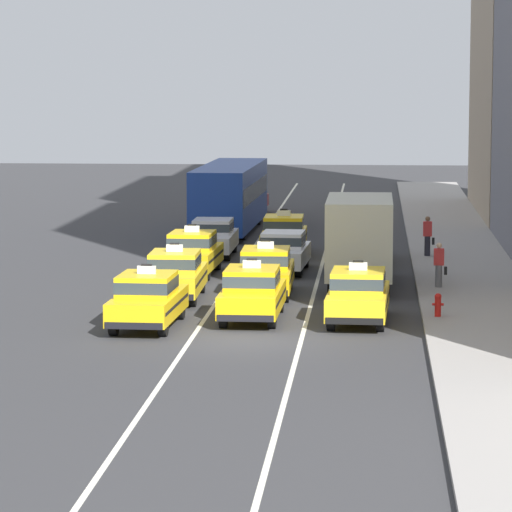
{
  "coord_description": "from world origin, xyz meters",
  "views": [
    {
      "loc": [
        3.69,
        -42.86,
        7.84
      ],
      "look_at": [
        -0.44,
        9.36,
        1.3
      ],
      "focal_mm": 106.04,
      "sensor_mm": 36.0,
      "label": 1
    }
  ],
  "objects": [
    {
      "name": "ground_plane",
      "position": [
        0.0,
        0.0,
        0.0
      ],
      "size": [
        160.0,
        160.0,
        0.0
      ],
      "primitive_type": "plane",
      "color": "#353538"
    },
    {
      "name": "lane_stripe_left_center",
      "position": [
        -1.6,
        20.0,
        0.0
      ],
      "size": [
        0.14,
        80.0,
        0.01
      ],
      "primitive_type": "cube",
      "color": "silver",
      "rests_on": "ground"
    },
    {
      "name": "lane_stripe_center_right",
      "position": [
        1.6,
        20.0,
        0.0
      ],
      "size": [
        0.14,
        80.0,
        0.01
      ],
      "primitive_type": "cube",
      "color": "silver",
      "rests_on": "ground"
    },
    {
      "name": "sidewalk_curb",
      "position": [
        7.2,
        15.0,
        0.07
      ],
      "size": [
        4.0,
        90.0,
        0.15
      ],
      "primitive_type": "cube",
      "color": "#9E9993",
      "rests_on": "ground"
    },
    {
      "name": "taxi_left_nearest",
      "position": [
        -3.16,
        2.01,
        0.88
      ],
      "size": [
        1.96,
        4.62,
        1.96
      ],
      "color": "black",
      "rests_on": "ground"
    },
    {
      "name": "taxi_left_second",
      "position": [
        -3.05,
        7.57,
        0.88
      ],
      "size": [
        1.9,
        4.59,
        1.96
      ],
      "color": "black",
      "rests_on": "ground"
    },
    {
      "name": "taxi_left_third",
      "position": [
        -3.2,
        13.73,
        0.88
      ],
      "size": [
        1.94,
        4.61,
        1.96
      ],
      "color": "black",
      "rests_on": "ground"
    },
    {
      "name": "sedan_left_fourth",
      "position": [
        -3.03,
        19.45,
        0.85
      ],
      "size": [
        1.77,
        4.3,
        1.58
      ],
      "color": "black",
      "rests_on": "ground"
    },
    {
      "name": "bus_left_fifth",
      "position": [
        -3.25,
        29.05,
        1.82
      ],
      "size": [
        2.8,
        11.26,
        3.22
      ],
      "color": "black",
      "rests_on": "ground"
    },
    {
      "name": "sedan_left_sixth",
      "position": [
        -3.1,
        37.68,
        0.85
      ],
      "size": [
        1.92,
        4.36,
        1.58
      ],
      "color": "black",
      "rests_on": "ground"
    },
    {
      "name": "taxi_center_nearest",
      "position": [
        -0.1,
        3.59,
        0.88
      ],
      "size": [
        1.87,
        4.58,
        1.96
      ],
      "color": "black",
      "rests_on": "ground"
    },
    {
      "name": "taxi_center_second",
      "position": [
        -0.04,
        8.7,
        0.88
      ],
      "size": [
        1.89,
        4.59,
        1.96
      ],
      "color": "black",
      "rests_on": "ground"
    },
    {
      "name": "sedan_center_third",
      "position": [
        0.19,
        14.8,
        0.85
      ],
      "size": [
        1.95,
        4.37,
        1.58
      ],
      "color": "black",
      "rests_on": "ground"
    },
    {
      "name": "taxi_center_fourth",
      "position": [
        -0.12,
        20.25,
        0.88
      ],
      "size": [
        1.87,
        4.58,
        1.96
      ],
      "color": "black",
      "rests_on": "ground"
    },
    {
      "name": "taxi_right_nearest",
      "position": [
        3.2,
        3.33,
        0.88
      ],
      "size": [
        1.97,
        4.62,
        1.96
      ],
      "color": "black",
      "rests_on": "ground"
    },
    {
      "name": "box_truck_right_second",
      "position": [
        3.16,
        11.11,
        1.78
      ],
      "size": [
        2.3,
        6.96,
        3.27
      ],
      "color": "black",
      "rests_on": "ground"
    },
    {
      "name": "taxi_right_third",
      "position": [
        3.1,
        18.22,
        0.88
      ],
      "size": [
        1.89,
        4.59,
        1.96
      ],
      "color": "black",
      "rests_on": "ground"
    },
    {
      "name": "pedestrian_near_crosswalk",
      "position": [
        5.98,
        10.24,
        0.94
      ],
      "size": [
        0.47,
        0.24,
        1.58
      ],
      "color": "slate",
      "rests_on": "sidewalk_curb"
    },
    {
      "name": "pedestrian_mid_block",
      "position": [
        5.88,
        19.2,
        0.96
      ],
      "size": [
        0.47,
        0.24,
        1.63
      ],
      "color": "#23232D",
      "rests_on": "sidewalk_curb"
    },
    {
      "name": "fire_hydrant",
      "position": [
        5.68,
        3.84,
        0.55
      ],
      "size": [
        0.36,
        0.22,
        0.73
      ],
      "color": "red",
      "rests_on": "sidewalk_curb"
    }
  ]
}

